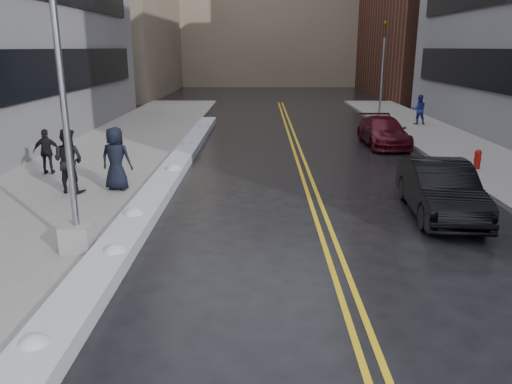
{
  "coord_description": "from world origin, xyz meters",
  "views": [
    {
      "loc": [
        0.82,
        -8.46,
        4.56
      ],
      "look_at": [
        0.71,
        2.76,
        1.3
      ],
      "focal_mm": 35.0,
      "sensor_mm": 36.0,
      "label": 1
    }
  ],
  "objects_px": {
    "lamppost": "(68,146)",
    "pedestrian_c": "(116,159)",
    "pedestrian_d": "(47,152)",
    "car_black": "(440,189)",
    "pedestrian_b": "(68,161)",
    "car_maroon": "(383,132)",
    "fire_hydrant": "(478,158)",
    "pedestrian_east": "(419,109)",
    "traffic_signal": "(383,66)"
  },
  "relations": [
    {
      "from": "lamppost",
      "to": "pedestrian_c",
      "type": "relative_size",
      "value": 3.77
    },
    {
      "from": "pedestrian_d",
      "to": "car_black",
      "type": "height_order",
      "value": "pedestrian_d"
    },
    {
      "from": "pedestrian_b",
      "to": "pedestrian_d",
      "type": "distance_m",
      "value": 2.92
    },
    {
      "from": "pedestrian_b",
      "to": "car_maroon",
      "type": "relative_size",
      "value": 0.44
    },
    {
      "from": "pedestrian_c",
      "to": "car_maroon",
      "type": "bearing_deg",
      "value": -132.6
    },
    {
      "from": "pedestrian_b",
      "to": "pedestrian_c",
      "type": "relative_size",
      "value": 1.0
    },
    {
      "from": "fire_hydrant",
      "to": "car_maroon",
      "type": "height_order",
      "value": "car_maroon"
    },
    {
      "from": "pedestrian_c",
      "to": "car_black",
      "type": "distance_m",
      "value": 9.84
    },
    {
      "from": "lamppost",
      "to": "fire_hydrant",
      "type": "bearing_deg",
      "value": 33.04
    },
    {
      "from": "pedestrian_d",
      "to": "car_maroon",
      "type": "height_order",
      "value": "pedestrian_d"
    },
    {
      "from": "pedestrian_b",
      "to": "pedestrian_c",
      "type": "height_order",
      "value": "pedestrian_b"
    },
    {
      "from": "pedestrian_d",
      "to": "pedestrian_east",
      "type": "height_order",
      "value": "pedestrian_east"
    },
    {
      "from": "car_black",
      "to": "car_maroon",
      "type": "relative_size",
      "value": 0.99
    },
    {
      "from": "lamppost",
      "to": "pedestrian_c",
      "type": "height_order",
      "value": "lamppost"
    },
    {
      "from": "pedestrian_b",
      "to": "pedestrian_east",
      "type": "distance_m",
      "value": 21.29
    },
    {
      "from": "traffic_signal",
      "to": "pedestrian_d",
      "type": "height_order",
      "value": "traffic_signal"
    },
    {
      "from": "lamppost",
      "to": "traffic_signal",
      "type": "xyz_separation_m",
      "value": [
        11.8,
        22.0,
        0.87
      ]
    },
    {
      "from": "fire_hydrant",
      "to": "pedestrian_b",
      "type": "distance_m",
      "value": 14.58
    },
    {
      "from": "lamppost",
      "to": "pedestrian_c",
      "type": "bearing_deg",
      "value": 95.52
    },
    {
      "from": "pedestrian_b",
      "to": "pedestrian_east",
      "type": "height_order",
      "value": "pedestrian_b"
    },
    {
      "from": "pedestrian_b",
      "to": "lamppost",
      "type": "bearing_deg",
      "value": 125.99
    },
    {
      "from": "lamppost",
      "to": "pedestrian_b",
      "type": "bearing_deg",
      "value": 111.92
    },
    {
      "from": "car_black",
      "to": "fire_hydrant",
      "type": "bearing_deg",
      "value": 62.19
    },
    {
      "from": "pedestrian_d",
      "to": "pedestrian_c",
      "type": "bearing_deg",
      "value": 137.63
    },
    {
      "from": "traffic_signal",
      "to": "car_black",
      "type": "distance_m",
      "value": 19.39
    },
    {
      "from": "lamppost",
      "to": "car_maroon",
      "type": "relative_size",
      "value": 1.65
    },
    {
      "from": "pedestrian_c",
      "to": "car_maroon",
      "type": "height_order",
      "value": "pedestrian_c"
    },
    {
      "from": "pedestrian_d",
      "to": "car_maroon",
      "type": "bearing_deg",
      "value": -163.63
    },
    {
      "from": "lamppost",
      "to": "car_maroon",
      "type": "bearing_deg",
      "value": 53.17
    },
    {
      "from": "pedestrian_b",
      "to": "car_maroon",
      "type": "height_order",
      "value": "pedestrian_b"
    },
    {
      "from": "fire_hydrant",
      "to": "car_maroon",
      "type": "relative_size",
      "value": 0.16
    },
    {
      "from": "traffic_signal",
      "to": "car_black",
      "type": "xyz_separation_m",
      "value": [
        -2.66,
        -19.03,
        -2.65
      ]
    },
    {
      "from": "pedestrian_c",
      "to": "car_black",
      "type": "bearing_deg",
      "value": 176.93
    },
    {
      "from": "pedestrian_east",
      "to": "car_maroon",
      "type": "distance_m",
      "value": 6.96
    },
    {
      "from": "traffic_signal",
      "to": "lamppost",
      "type": "bearing_deg",
      "value": -118.21
    },
    {
      "from": "lamppost",
      "to": "car_black",
      "type": "xyz_separation_m",
      "value": [
        9.14,
        2.97,
        -1.78
      ]
    },
    {
      "from": "car_black",
      "to": "pedestrian_east",
      "type": "bearing_deg",
      "value": 79.46
    },
    {
      "from": "lamppost",
      "to": "traffic_signal",
      "type": "height_order",
      "value": "lamppost"
    },
    {
      "from": "pedestrian_b",
      "to": "pedestrian_c",
      "type": "bearing_deg",
      "value": -152.8
    },
    {
      "from": "fire_hydrant",
      "to": "pedestrian_d",
      "type": "bearing_deg",
      "value": -176.6
    },
    {
      "from": "lamppost",
      "to": "fire_hydrant",
      "type": "xyz_separation_m",
      "value": [
        12.3,
        8.0,
        -1.98
      ]
    },
    {
      "from": "pedestrian_c",
      "to": "pedestrian_east",
      "type": "bearing_deg",
      "value": -125.36
    },
    {
      "from": "pedestrian_c",
      "to": "pedestrian_b",
      "type": "bearing_deg",
      "value": 21.95
    },
    {
      "from": "car_maroon",
      "to": "traffic_signal",
      "type": "bearing_deg",
      "value": 77.8
    },
    {
      "from": "car_maroon",
      "to": "pedestrian_d",
      "type": "bearing_deg",
      "value": -155.56
    },
    {
      "from": "pedestrian_d",
      "to": "pedestrian_b",
      "type": "bearing_deg",
      "value": 116.56
    },
    {
      "from": "car_maroon",
      "to": "fire_hydrant",
      "type": "bearing_deg",
      "value": -67.52
    },
    {
      "from": "lamppost",
      "to": "traffic_signal",
      "type": "relative_size",
      "value": 1.27
    },
    {
      "from": "lamppost",
      "to": "pedestrian_east",
      "type": "height_order",
      "value": "lamppost"
    },
    {
      "from": "pedestrian_c",
      "to": "traffic_signal",
      "type": "bearing_deg",
      "value": -117.03
    }
  ]
}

